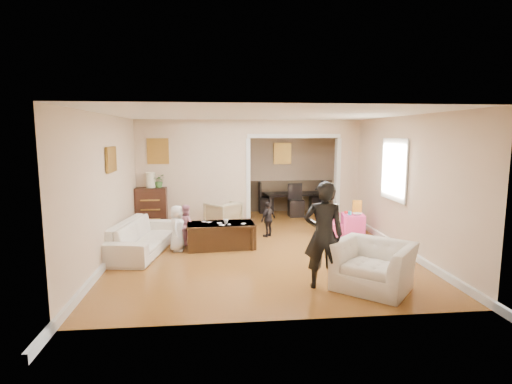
{
  "coord_description": "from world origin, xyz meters",
  "views": [
    {
      "loc": [
        -0.83,
        -8.04,
        2.25
      ],
      "look_at": [
        0.0,
        0.2,
        1.05
      ],
      "focal_mm": 28.01,
      "sensor_mm": 36.0,
      "label": 1
    }
  ],
  "objects": [
    {
      "name": "child_toddler",
      "position": [
        0.3,
        0.52,
        0.39
      ],
      "size": [
        0.46,
        0.46,
        0.79
      ],
      "primitive_type": "imported",
      "rotation": [
        0.0,
        0.0,
        -2.36
      ],
      "color": "black",
      "rests_on": "ground"
    },
    {
      "name": "coffee_table",
      "position": [
        -0.75,
        -0.23,
        0.25
      ],
      "size": [
        1.37,
        0.77,
        0.49
      ],
      "primitive_type": "cube",
      "rotation": [
        0.0,
        0.0,
        0.08
      ],
      "color": "#352011",
      "rests_on": "ground"
    },
    {
      "name": "partition_left",
      "position": [
        -1.38,
        1.8,
        1.3
      ],
      "size": [
        2.75,
        0.18,
        2.6
      ],
      "primitive_type": "cube",
      "color": "beige",
      "rests_on": "ground"
    },
    {
      "name": "cyan_cup",
      "position": [
        2.14,
        0.48,
        0.5
      ],
      "size": [
        0.08,
        0.08,
        0.08
      ],
      "primitive_type": "cylinder",
      "color": "#27BAC7",
      "rests_on": "play_table"
    },
    {
      "name": "play_bowl",
      "position": [
        2.29,
        0.41,
        0.49
      ],
      "size": [
        0.24,
        0.24,
        0.05
      ],
      "primitive_type": "imported",
      "rotation": [
        0.0,
        0.0,
        -0.17
      ],
      "color": "beige",
      "rests_on": "play_table"
    },
    {
      "name": "play_table",
      "position": [
        2.24,
        0.53,
        0.23
      ],
      "size": [
        0.55,
        0.55,
        0.46
      ],
      "primitive_type": "cube",
      "rotation": [
        0.0,
        0.0,
        -0.17
      ],
      "color": "#F44099",
      "rests_on": "ground"
    },
    {
      "name": "window_pane",
      "position": [
        2.73,
        -0.4,
        1.55
      ],
      "size": [
        0.03,
        0.95,
        1.1
      ],
      "primitive_type": "cube",
      "color": "white",
      "rests_on": "ground"
    },
    {
      "name": "partition_right",
      "position": [
        2.48,
        1.8,
        1.3
      ],
      "size": [
        0.55,
        0.18,
        2.6
      ],
      "primitive_type": "cube",
      "color": "beige",
      "rests_on": "ground"
    },
    {
      "name": "table_lamp",
      "position": [
        -2.37,
        1.57,
        1.17
      ],
      "size": [
        0.22,
        0.22,
        0.36
      ],
      "primitive_type": "cylinder",
      "color": "#F7F1C9",
      "rests_on": "dresser"
    },
    {
      "name": "toy_block",
      "position": [
        2.12,
        0.65,
        0.49
      ],
      "size": [
        0.09,
        0.07,
        0.05
      ],
      "primitive_type": "cube",
      "rotation": [
        0.0,
        0.0,
        0.18
      ],
      "color": "red",
      "rests_on": "play_table"
    },
    {
      "name": "child_kneel_a",
      "position": [
        -1.6,
        -0.38,
        0.45
      ],
      "size": [
        0.32,
        0.46,
        0.9
      ],
      "primitive_type": "imported",
      "rotation": [
        0.0,
        0.0,
        1.48
      ],
      "color": "white",
      "rests_on": "ground"
    },
    {
      "name": "armchair_back",
      "position": [
        -0.67,
        1.45,
        0.32
      ],
      "size": [
        0.98,
        0.99,
        0.64
      ],
      "primitive_type": "imported",
      "rotation": [
        0.0,
        0.0,
        3.88
      ],
      "color": "tan",
      "rests_on": "ground"
    },
    {
      "name": "craft_papers",
      "position": [
        -0.74,
        -0.26,
        0.5
      ],
      "size": [
        0.9,
        0.47,
        0.0
      ],
      "color": "white",
      "rests_on": "coffee_table"
    },
    {
      "name": "coffee_cup",
      "position": [
        -0.65,
        -0.28,
        0.54
      ],
      "size": [
        0.1,
        0.1,
        0.09
      ],
      "primitive_type": "imported",
      "rotation": [
        0.0,
        0.0,
        0.08
      ],
      "color": "silver",
      "rests_on": "coffee_table"
    },
    {
      "name": "child_kneel_b",
      "position": [
        -1.45,
        0.07,
        0.41
      ],
      "size": [
        0.45,
        0.5,
        0.83
      ],
      "primitive_type": "imported",
      "rotation": [
        0.0,
        0.0,
        2.0
      ],
      "color": "pink",
      "rests_on": "ground"
    },
    {
      "name": "framed_art_sofa_wall",
      "position": [
        -2.71,
        -0.6,
        1.8
      ],
      "size": [
        0.03,
        0.55,
        0.4
      ],
      "primitive_type": "cube",
      "color": "brown"
    },
    {
      "name": "framed_art_partition",
      "position": [
        -2.2,
        1.7,
        1.85
      ],
      "size": [
        0.45,
        0.03,
        0.55
      ],
      "primitive_type": "cube",
      "color": "brown",
      "rests_on": "partition_left"
    },
    {
      "name": "sofa",
      "position": [
        -2.26,
        -0.41,
        0.3
      ],
      "size": [
        1.14,
        2.19,
        0.61
      ],
      "primitive_type": "imported",
      "rotation": [
        0.0,
        0.0,
        1.41
      ],
      "color": "white",
      "rests_on": "ground"
    },
    {
      "name": "partition_header",
      "position": [
        1.1,
        1.8,
        2.42
      ],
      "size": [
        2.22,
        0.18,
        0.35
      ],
      "primitive_type": "cube",
      "color": "beige",
      "rests_on": "partition_right"
    },
    {
      "name": "armchair_front",
      "position": [
        1.44,
        -2.62,
        0.34
      ],
      "size": [
        1.41,
        1.39,
        0.69
      ],
      "primitive_type": "imported",
      "rotation": [
        0.0,
        0.0,
        -0.72
      ],
      "color": "white",
      "rests_on": "ground"
    },
    {
      "name": "floor",
      "position": [
        0.0,
        0.0,
        0.0
      ],
      "size": [
        7.0,
        7.0,
        0.0
      ],
      "primitive_type": "plane",
      "color": "#AB682C",
      "rests_on": "ground"
    },
    {
      "name": "cereal_box",
      "position": [
        2.36,
        0.63,
        0.61
      ],
      "size": [
        0.21,
        0.1,
        0.3
      ],
      "primitive_type": "cube",
      "rotation": [
        0.0,
        0.0,
        -0.17
      ],
      "color": "yellow",
      "rests_on": "play_table"
    },
    {
      "name": "dining_table",
      "position": [
        1.35,
        3.27,
        0.29
      ],
      "size": [
        1.76,
        1.14,
        0.58
      ],
      "primitive_type": "imported",
      "rotation": [
        0.0,
        0.0,
        0.14
      ],
      "color": "black",
      "rests_on": "ground"
    },
    {
      "name": "framed_art_alcove",
      "position": [
        1.1,
        3.44,
        1.7
      ],
      "size": [
        0.45,
        0.03,
        0.55
      ],
      "primitive_type": "cube",
      "color": "brown"
    },
    {
      "name": "dresser",
      "position": [
        -2.37,
        1.57,
        0.5
      ],
      "size": [
        0.72,
        0.41,
        0.99
      ],
      "primitive_type": "cube",
      "color": "#351B10",
      "rests_on": "ground"
    },
    {
      "name": "adult_person",
      "position": [
        0.72,
        -2.5,
        0.8
      ],
      "size": [
        0.62,
        0.45,
        1.59
      ],
      "primitive_type": "imported",
      "rotation": [
        0.0,
        0.0,
        3.01
      ],
      "color": "black",
      "rests_on": "ground"
    },
    {
      "name": "potted_plant",
      "position": [
        -2.17,
        1.57,
        1.15
      ],
      "size": [
        0.29,
        0.25,
        0.32
      ],
      "primitive_type": "imported",
      "color": "#3F7132",
      "rests_on": "dresser"
    }
  ]
}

